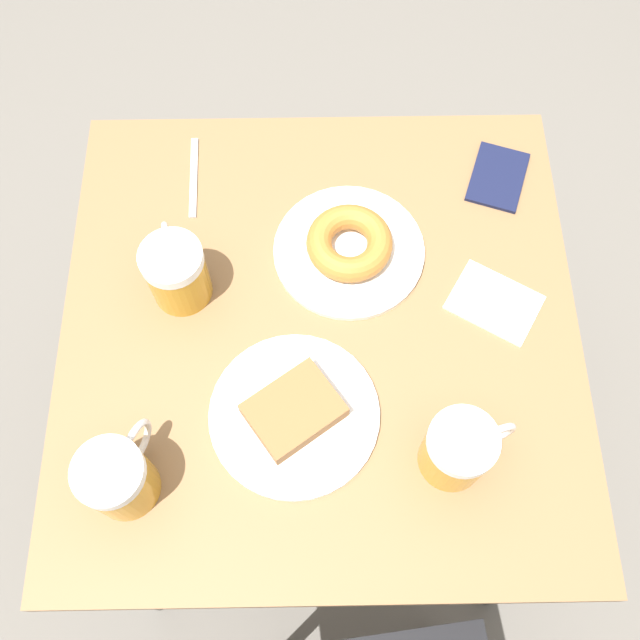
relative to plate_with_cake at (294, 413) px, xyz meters
The scene contains 10 objects.
ground_plane 0.73m from the plate_with_cake, 105.43° to the right, with size 8.00×8.00×0.00m, color #666059.
table 0.17m from the plate_with_cake, 105.43° to the right, with size 0.81×0.82×0.70m.
plate_with_cake is the anchor object (origin of this frame).
plate_with_donut 0.29m from the plate_with_cake, 107.99° to the right, with size 0.25×0.25×0.05m.
beer_mug_left 0.28m from the plate_with_cake, 50.04° to the right, with size 0.10×0.14×0.12m.
beer_mug_center 0.24m from the plate_with_cake, 163.17° to the left, with size 0.13×0.10×0.12m.
beer_mug_right 0.26m from the plate_with_cake, 23.04° to the left, with size 0.10×0.13×0.12m.
napkin_folded 0.37m from the plate_with_cake, 150.50° to the right, with size 0.17×0.15×0.00m.
fork 0.46m from the plate_with_cake, 67.92° to the right, with size 0.02×0.16×0.00m.
passport_near_edge 0.55m from the plate_with_cake, 130.00° to the right, with size 0.12×0.15×0.01m.
Camera 1 is at (0.01, 0.45, 1.73)m, focal length 40.00 mm.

